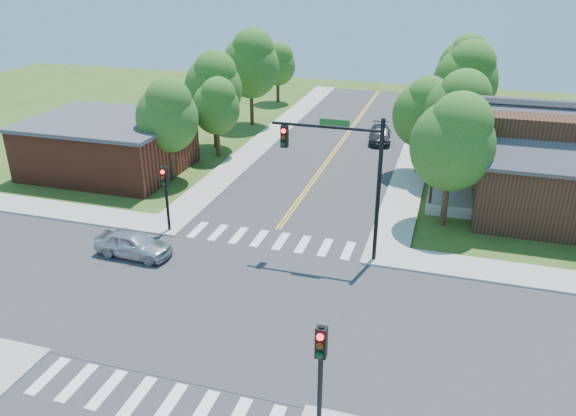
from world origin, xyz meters
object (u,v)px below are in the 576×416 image
(car_silver, at_px, (133,244))
(car_dgrey, at_px, (380,135))
(signal_pole_nw, at_px, (165,187))
(signal_pole_se, at_px, (321,358))
(house_ne, at_px, (570,161))
(signal_mast_ne, at_px, (344,165))

(car_silver, height_order, car_dgrey, car_silver)
(signal_pole_nw, bearing_deg, car_dgrey, 66.79)
(signal_pole_se, distance_m, house_ne, 22.03)
(car_dgrey, bearing_deg, signal_pole_se, -92.56)
(signal_pole_nw, xyz_separation_m, car_dgrey, (8.56, 19.96, -2.05))
(signal_mast_ne, xyz_separation_m, signal_pole_nw, (-9.51, -0.01, -2.19))
(car_dgrey, bearing_deg, signal_mast_ne, -94.67)
(signal_pole_se, relative_size, signal_pole_nw, 1.00)
(signal_pole_se, xyz_separation_m, signal_pole_nw, (-11.20, 11.20, 0.00))
(signal_mast_ne, xyz_separation_m, signal_pole_se, (1.69, -11.21, -2.19))
(house_ne, bearing_deg, signal_mast_ne, -142.32)
(signal_mast_ne, distance_m, signal_pole_nw, 9.76)
(signal_mast_ne, height_order, signal_pole_se, signal_mast_ne)
(signal_mast_ne, bearing_deg, car_dgrey, 92.73)
(car_dgrey, bearing_deg, house_ne, -50.35)
(signal_mast_ne, relative_size, house_ne, 0.55)
(signal_pole_se, bearing_deg, signal_mast_ne, 98.56)
(signal_pole_se, xyz_separation_m, car_dgrey, (-2.64, 31.16, -2.05))
(signal_mast_ne, relative_size, signal_pole_nw, 1.89)
(car_dgrey, bearing_deg, car_silver, -118.65)
(signal_pole_se, relative_size, car_dgrey, 0.86)
(house_ne, distance_m, car_dgrey, 16.81)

